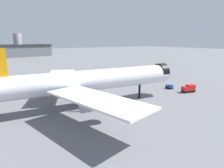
# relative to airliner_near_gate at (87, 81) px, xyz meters

# --- Properties ---
(ground) EXTENTS (900.00, 900.00, 0.00)m
(ground) POSITION_rel_airliner_near_gate_xyz_m (2.90, -1.85, -8.23)
(ground) COLOR slate
(airliner_near_gate) EXTENTS (68.43, 62.21, 18.69)m
(airliner_near_gate) POSITION_rel_airliner_near_gate_xyz_m (0.00, 0.00, 0.00)
(airliner_near_gate) COLOR white
(airliner_near_gate) RESTS_ON ground
(service_truck_front) EXTENTS (5.87, 3.55, 3.00)m
(service_truck_front) POSITION_rel_airliner_near_gate_xyz_m (41.95, -6.21, -6.64)
(service_truck_front) COLOR black
(service_truck_front) RESTS_ON ground
(baggage_tug_wing) EXTENTS (2.17, 3.35, 1.85)m
(baggage_tug_wing) POSITION_rel_airliner_near_gate_xyz_m (40.24, 2.07, -7.26)
(baggage_tug_wing) COLOR black
(baggage_tug_wing) RESTS_ON ground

